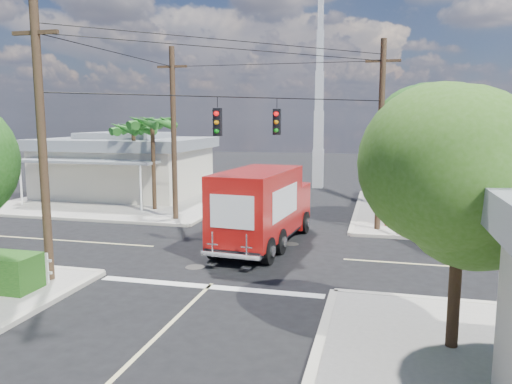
% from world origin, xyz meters
% --- Properties ---
extents(ground, '(120.00, 120.00, 0.00)m').
position_xyz_m(ground, '(0.00, 0.00, 0.00)').
color(ground, black).
rests_on(ground, ground).
extents(sidewalk_ne, '(14.12, 14.12, 0.14)m').
position_xyz_m(sidewalk_ne, '(10.88, 10.88, 0.07)').
color(sidewalk_ne, gray).
rests_on(sidewalk_ne, ground).
extents(sidewalk_nw, '(14.12, 14.12, 0.14)m').
position_xyz_m(sidewalk_nw, '(-10.88, 10.88, 0.07)').
color(sidewalk_nw, gray).
rests_on(sidewalk_nw, ground).
extents(road_markings, '(32.00, 32.00, 0.01)m').
position_xyz_m(road_markings, '(0.00, -1.47, 0.01)').
color(road_markings, beige).
rests_on(road_markings, ground).
extents(building_ne, '(11.80, 10.20, 4.50)m').
position_xyz_m(building_ne, '(12.50, 11.97, 2.32)').
color(building_ne, beige).
rests_on(building_ne, sidewalk_ne).
extents(building_nw, '(10.80, 10.20, 4.30)m').
position_xyz_m(building_nw, '(-12.00, 12.46, 2.22)').
color(building_nw, beige).
rests_on(building_nw, sidewalk_nw).
extents(radio_tower, '(0.80, 0.80, 17.00)m').
position_xyz_m(radio_tower, '(0.50, 20.00, 5.64)').
color(radio_tower, silver).
rests_on(radio_tower, ground).
extents(tree_ne_front, '(4.21, 4.14, 6.66)m').
position_xyz_m(tree_ne_front, '(7.21, 6.76, 4.77)').
color(tree_ne_front, '#422D1C').
rests_on(tree_ne_front, sidewalk_ne).
extents(tree_ne_back, '(3.77, 3.66, 5.82)m').
position_xyz_m(tree_ne_back, '(9.81, 8.96, 4.19)').
color(tree_ne_back, '#422D1C').
rests_on(tree_ne_back, sidewalk_ne).
extents(tree_se, '(3.67, 3.54, 5.62)m').
position_xyz_m(tree_se, '(7.01, -7.24, 4.04)').
color(tree_se, '#422D1C').
rests_on(tree_se, sidewalk_se).
extents(palm_nw_front, '(3.01, 3.08, 5.59)m').
position_xyz_m(palm_nw_front, '(-7.50, 7.50, 5.04)').
color(palm_nw_front, '#422D1C').
rests_on(palm_nw_front, sidewalk_nw).
extents(palm_nw_back, '(3.01, 3.08, 5.19)m').
position_xyz_m(palm_nw_back, '(-9.50, 9.00, 4.67)').
color(palm_nw_back, '#422D1C').
rests_on(palm_nw_back, sidewalk_nw).
extents(utility_poles, '(12.00, 10.68, 9.00)m').
position_xyz_m(utility_poles, '(-1.58, 1.60, 4.67)').
color(utility_poles, '#473321').
rests_on(utility_poles, ground).
extents(vending_boxes, '(1.90, 0.50, 1.10)m').
position_xyz_m(vending_boxes, '(6.50, 6.20, 0.69)').
color(vending_boxes, '#A3120A').
rests_on(vending_boxes, sidewalk_ne).
extents(delivery_truck, '(3.09, 7.81, 3.30)m').
position_xyz_m(delivery_truck, '(0.48, 1.29, 1.68)').
color(delivery_truck, black).
rests_on(delivery_truck, ground).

